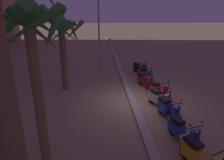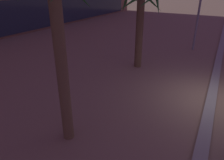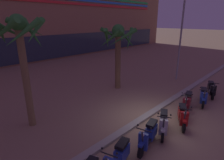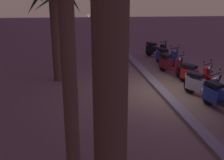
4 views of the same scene
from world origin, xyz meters
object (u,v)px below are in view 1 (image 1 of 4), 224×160
at_px(scooter_red_far_back, 158,90).
at_px(street_lamp, 99,19).
at_px(scooter_silver_gap_after_mid, 159,99).
at_px(scooter_maroon_second_in_line, 144,80).
at_px(palm_tree_near_sign, 62,37).
at_px(scooter_blue_mid_rear, 144,74).
at_px(scooter_black_lead_nearest, 139,68).
at_px(scooter_yellow_mid_centre, 199,157).
at_px(scooter_blue_mid_front, 182,132).
at_px(palm_tree_far_corner, 31,44).
at_px(scooter_blue_last_in_row, 167,109).

height_order(scooter_red_far_back, street_lamp, street_lamp).
relative_size(scooter_silver_gap_after_mid, scooter_red_far_back, 1.02).
xyz_separation_m(scooter_maroon_second_in_line, street_lamp, (4.87, 2.85, 3.71)).
height_order(scooter_maroon_second_in_line, palm_tree_near_sign, palm_tree_near_sign).
relative_size(scooter_silver_gap_after_mid, scooter_blue_mid_rear, 0.89).
relative_size(scooter_silver_gap_after_mid, palm_tree_near_sign, 0.36).
relative_size(scooter_maroon_second_in_line, scooter_black_lead_nearest, 1.04).
xyz_separation_m(scooter_yellow_mid_centre, scooter_black_lead_nearest, (10.31, -0.25, -0.02)).
bearing_deg(street_lamp, scooter_red_far_back, -153.20).
relative_size(scooter_yellow_mid_centre, scooter_blue_mid_front, 0.92).
bearing_deg(palm_tree_far_corner, scooter_black_lead_nearest, -27.37).
bearing_deg(scooter_red_far_back, scooter_silver_gap_after_mid, 165.06).
bearing_deg(scooter_yellow_mid_centre, scooter_silver_gap_after_mid, -0.54).
bearing_deg(scooter_silver_gap_after_mid, scooter_maroon_second_in_line, 2.29).
xyz_separation_m(scooter_blue_last_in_row, scooter_silver_gap_after_mid, (1.22, 0.04, -0.01)).
bearing_deg(palm_tree_near_sign, street_lamp, -23.92).
height_order(scooter_maroon_second_in_line, street_lamp, street_lamp).
bearing_deg(scooter_red_far_back, palm_tree_far_corner, 133.66).
bearing_deg(scooter_blue_mid_rear, scooter_blue_mid_front, 177.94).
bearing_deg(palm_tree_near_sign, scooter_blue_mid_rear, -74.43).
bearing_deg(palm_tree_near_sign, scooter_silver_gap_after_mid, -118.94).
bearing_deg(scooter_silver_gap_after_mid, scooter_black_lead_nearest, -1.96).
xyz_separation_m(scooter_red_far_back, scooter_maroon_second_in_line, (1.66, 0.45, 0.02)).
xyz_separation_m(scooter_yellow_mid_centre, scooter_blue_last_in_row, (3.08, -0.08, 0.01)).
relative_size(scooter_yellow_mid_centre, street_lamp, 0.24).
xyz_separation_m(scooter_blue_mid_front, street_lamp, (10.72, 2.95, 3.73)).
distance_m(scooter_blue_mid_front, scooter_silver_gap_after_mid, 2.96).
distance_m(scooter_blue_last_in_row, scooter_black_lead_nearest, 7.22).
bearing_deg(palm_tree_near_sign, scooter_yellow_mid_centre, -144.48).
bearing_deg(scooter_maroon_second_in_line, scooter_blue_mid_rear, -13.93).
relative_size(scooter_silver_gap_after_mid, scooter_black_lead_nearest, 0.90).
bearing_deg(scooter_maroon_second_in_line, scooter_red_far_back, -165.01).
height_order(scooter_blue_mid_front, street_lamp, street_lamp).
bearing_deg(palm_tree_far_corner, palm_tree_near_sign, 3.16).
bearing_deg(street_lamp, scooter_silver_gap_after_mid, -159.07).
xyz_separation_m(scooter_red_far_back, scooter_black_lead_nearest, (4.76, 0.12, -0.01)).
xyz_separation_m(scooter_silver_gap_after_mid, scooter_red_far_back, (1.23, -0.33, -0.01)).
relative_size(scooter_blue_mid_front, street_lamp, 0.26).
bearing_deg(scooter_blue_last_in_row, scooter_maroon_second_in_line, 2.16).
distance_m(scooter_silver_gap_after_mid, scooter_maroon_second_in_line, 2.90).
height_order(scooter_blue_mid_front, scooter_black_lead_nearest, scooter_blue_mid_front).
relative_size(scooter_maroon_second_in_line, street_lamp, 0.27).
xyz_separation_m(scooter_black_lead_nearest, street_lamp, (1.76, 3.17, 3.74)).
bearing_deg(palm_tree_near_sign, palm_tree_far_corner, -176.84).
bearing_deg(scooter_blue_last_in_row, scooter_blue_mid_front, 178.13).
relative_size(scooter_yellow_mid_centre, palm_tree_near_sign, 0.37).
bearing_deg(scooter_blue_mid_front, scooter_blue_last_in_row, -1.87).
xyz_separation_m(scooter_blue_last_in_row, scooter_blue_mid_rear, (5.57, -0.21, -0.02)).
height_order(scooter_blue_mid_rear, street_lamp, street_lamp).
bearing_deg(scooter_silver_gap_after_mid, scooter_red_far_back, -14.94).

